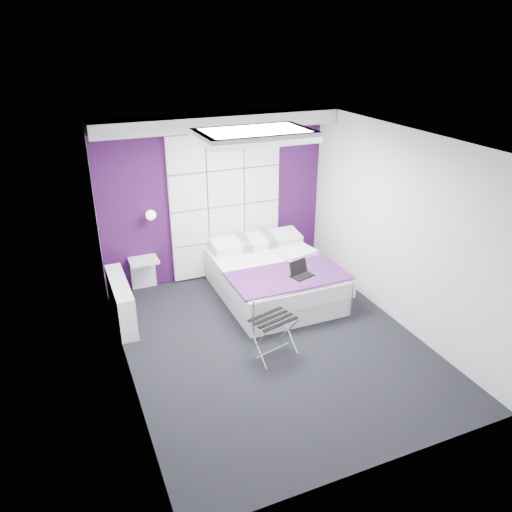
{
  "coord_description": "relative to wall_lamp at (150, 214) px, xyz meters",
  "views": [
    {
      "loc": [
        -2.29,
        -4.9,
        3.67
      ],
      "look_at": [
        -0.09,
        0.35,
        1.09
      ],
      "focal_mm": 35.0,
      "sensor_mm": 36.0,
      "label": 1
    }
  ],
  "objects": [
    {
      "name": "laptop",
      "position": [
        1.74,
        -1.46,
        -0.61
      ],
      "size": [
        0.3,
        0.22,
        0.22
      ],
      "rotation": [
        0.0,
        0.0,
        0.28
      ],
      "color": "black",
      "rests_on": "bed"
    },
    {
      "name": "floor",
      "position": [
        1.05,
        -2.06,
        -1.22
      ],
      "size": [
        4.4,
        4.4,
        0.0
      ],
      "primitive_type": "plane",
      "color": "black",
      "rests_on": "ground"
    },
    {
      "name": "wall_lamp",
      "position": [
        0.0,
        0.0,
        0.0
      ],
      "size": [
        0.15,
        0.15,
        0.15
      ],
      "primitive_type": "sphere",
      "color": "white",
      "rests_on": "wall_back"
    },
    {
      "name": "wall_right",
      "position": [
        2.85,
        -2.06,
        0.08
      ],
      "size": [
        0.0,
        4.4,
        4.4
      ],
      "primitive_type": "plane",
      "rotation": [
        1.57,
        0.0,
        -1.57
      ],
      "color": "silver",
      "rests_on": "floor"
    },
    {
      "name": "nightstand",
      "position": [
        -0.17,
        -0.04,
        -0.7
      ],
      "size": [
        0.42,
        0.33,
        0.05
      ],
      "primitive_type": "cube",
      "color": "silver",
      "rests_on": "wall_back"
    },
    {
      "name": "headboard",
      "position": [
        1.2,
        0.08,
        -0.05
      ],
      "size": [
        1.8,
        0.08,
        2.3
      ],
      "primitive_type": null,
      "color": "silver",
      "rests_on": "wall_back"
    },
    {
      "name": "radiator",
      "position": [
        -0.64,
        -0.76,
        -0.92
      ],
      "size": [
        0.22,
        1.2,
        0.6
      ],
      "primitive_type": "cube",
      "color": "silver",
      "rests_on": "floor"
    },
    {
      "name": "wall_left",
      "position": [
        -0.75,
        -2.06,
        0.08
      ],
      "size": [
        0.0,
        4.4,
        4.4
      ],
      "primitive_type": "plane",
      "rotation": [
        1.57,
        0.0,
        1.57
      ],
      "color": "silver",
      "rests_on": "floor"
    },
    {
      "name": "skylight",
      "position": [
        1.05,
        -1.46,
        1.33
      ],
      "size": [
        1.36,
        0.86,
        0.12
      ],
      "primitive_type": null,
      "color": "white",
      "rests_on": "ceiling"
    },
    {
      "name": "wall_back",
      "position": [
        1.05,
        0.14,
        0.08
      ],
      "size": [
        3.6,
        0.0,
        3.6
      ],
      "primitive_type": "plane",
      "rotation": [
        1.57,
        0.0,
        0.0
      ],
      "color": "silver",
      "rests_on": "floor"
    },
    {
      "name": "bed",
      "position": [
        1.58,
        -0.91,
        -0.93
      ],
      "size": [
        1.64,
        1.97,
        0.7
      ],
      "color": "silver",
      "rests_on": "floor"
    },
    {
      "name": "ceiling",
      "position": [
        1.05,
        -2.06,
        1.38
      ],
      "size": [
        4.4,
        4.4,
        0.0
      ],
      "primitive_type": "plane",
      "rotation": [
        3.14,
        0.0,
        0.0
      ],
      "color": "white",
      "rests_on": "wall_back"
    },
    {
      "name": "accent_wall",
      "position": [
        1.05,
        0.13,
        0.08
      ],
      "size": [
        3.58,
        0.02,
        2.58
      ],
      "primitive_type": "cube",
      "color": "#340D3B",
      "rests_on": "wall_back"
    },
    {
      "name": "luggage_rack",
      "position": [
        0.94,
        -2.29,
        -0.96
      ],
      "size": [
        0.52,
        0.38,
        0.51
      ],
      "rotation": [
        0.0,
        0.0,
        0.27
      ],
      "color": "silver",
      "rests_on": "floor"
    },
    {
      "name": "soffit",
      "position": [
        1.05,
        -0.11,
        1.28
      ],
      "size": [
        3.58,
        0.5,
        0.2
      ],
      "primitive_type": "cube",
      "color": "silver",
      "rests_on": "wall_back"
    }
  ]
}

